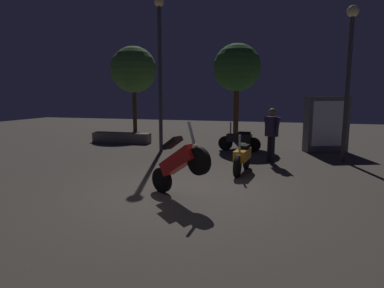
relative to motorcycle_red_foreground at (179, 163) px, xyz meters
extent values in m
plane|color=#4C443D|center=(-0.13, 0.28, -0.74)|extent=(40.00, 40.00, 0.00)
cylinder|color=black|center=(-0.48, 0.25, -0.46)|extent=(0.54, 0.35, 0.56)
cylinder|color=black|center=(0.49, -0.26, 0.12)|extent=(0.54, 0.35, 0.56)
cube|color=#B71414|center=(0.00, 0.00, 0.06)|extent=(0.99, 0.71, 0.76)
cube|color=black|center=(-0.17, 0.09, 0.40)|extent=(0.49, 0.41, 0.32)
cylinder|color=gray|center=(0.31, -0.16, 0.66)|extent=(0.21, 0.15, 0.44)
sphere|color=#F2EABF|center=(0.40, -0.21, 0.40)|extent=(0.12, 0.12, 0.12)
cylinder|color=black|center=(1.03, 5.97, -0.46)|extent=(0.57, 0.17, 0.56)
cylinder|color=black|center=(-0.06, 6.12, -0.46)|extent=(0.57, 0.17, 0.56)
cube|color=black|center=(0.49, 6.05, -0.23)|extent=(0.98, 0.42, 0.30)
cube|color=black|center=(0.68, 6.02, -0.03)|extent=(0.47, 0.30, 0.10)
cylinder|color=gray|center=(0.14, 6.09, 0.14)|extent=(0.07, 0.07, 0.45)
sphere|color=#F2EABF|center=(0.04, 6.10, -0.18)|extent=(0.12, 0.12, 0.12)
cylinder|color=black|center=(1.08, 3.12, -0.46)|extent=(0.16, 0.57, 0.56)
cylinder|color=black|center=(0.96, 2.02, -0.46)|extent=(0.16, 0.57, 0.56)
cube|color=orange|center=(1.02, 2.57, -0.23)|extent=(0.40, 0.98, 0.30)
cube|color=black|center=(1.04, 2.77, -0.03)|extent=(0.29, 0.46, 0.10)
cylinder|color=gray|center=(0.98, 2.22, 0.14)|extent=(0.07, 0.07, 0.45)
sphere|color=#F2EABF|center=(0.97, 2.12, -0.18)|extent=(0.12, 0.12, 0.12)
cylinder|color=black|center=(1.80, 4.18, -0.32)|extent=(0.12, 0.12, 0.84)
cylinder|color=black|center=(1.68, 4.29, -0.32)|extent=(0.12, 0.12, 0.84)
cube|color=#261E38|center=(1.74, 4.23, 0.41)|extent=(0.43, 0.42, 0.63)
sphere|color=brown|center=(1.74, 4.23, 0.87)|extent=(0.23, 0.23, 0.23)
cylinder|color=#261E38|center=(1.92, 4.07, 0.44)|extent=(0.20, 0.19, 0.57)
cylinder|color=#261E38|center=(1.56, 4.39, 0.44)|extent=(0.20, 0.19, 0.57)
cylinder|color=#38383D|center=(-2.44, 5.29, 1.94)|extent=(0.14, 0.14, 5.36)
sphere|color=#F9E59E|center=(-2.44, 5.29, 4.76)|extent=(0.36, 0.36, 0.36)
cylinder|color=#38383D|center=(4.00, 5.02, 1.53)|extent=(0.14, 0.14, 4.55)
sphere|color=#F9E59E|center=(4.00, 5.02, 3.94)|extent=(0.36, 0.36, 0.36)
cylinder|color=#4C331E|center=(-0.02, 8.69, 0.57)|extent=(0.24, 0.24, 2.64)
sphere|color=#336B2D|center=(-0.02, 8.69, 2.64)|extent=(2.15, 2.15, 2.15)
cylinder|color=#4C331E|center=(-6.33, 11.14, 0.60)|extent=(0.24, 0.24, 2.68)
sphere|color=#477A38|center=(-6.33, 11.14, 2.86)|extent=(2.64, 2.64, 2.64)
cube|color=#595960|center=(3.67, 6.86, 0.31)|extent=(1.67, 1.05, 2.10)
cube|color=white|center=(3.77, 6.61, 0.36)|extent=(1.26, 0.53, 1.68)
cube|color=gray|center=(-5.01, 6.94, -0.52)|extent=(2.74, 0.50, 0.45)
camera|label=1|loc=(2.03, -6.26, 1.40)|focal=30.11mm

